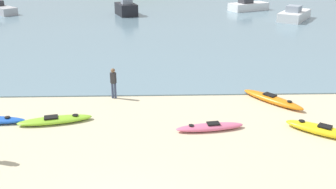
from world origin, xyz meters
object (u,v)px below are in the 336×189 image
Objects in this scene: kayak_on_sand_1 at (55,120)px; moored_boat_1 at (248,6)px; person_near_waterline at (113,81)px; moored_boat_3 at (126,8)px; kayak_on_sand_4 at (321,130)px; kayak_on_sand_3 at (210,127)px; kayak_on_sand_0 at (272,99)px; moored_boat_2 at (294,15)px.

kayak_on_sand_1 is 0.66× the size of moored_boat_1.
person_near_waterline is at bearing 51.69° from kayak_on_sand_1.
moored_boat_3 is at bearing 92.51° from person_near_waterline.
kayak_on_sand_1 is at bearing -128.31° from person_near_waterline.
kayak_on_sand_4 is at bearing -7.15° from kayak_on_sand_1.
moored_boat_3 reaches higher than person_near_waterline.
moored_boat_1 is at bearing 12.10° from moored_boat_3.
person_near_waterline is at bearing 138.97° from kayak_on_sand_3.
kayak_on_sand_0 is 0.59× the size of moored_boat_2.
kayak_on_sand_4 is 31.89m from moored_boat_1.
moored_boat_1 is at bearing 63.50° from kayak_on_sand_1.
kayak_on_sand_0 is at bearing 11.44° from kayak_on_sand_1.
person_near_waterline is at bearing 154.17° from kayak_on_sand_4.
kayak_on_sand_3 is 0.59× the size of moored_boat_1.
moored_boat_3 is at bearing 108.96° from kayak_on_sand_4.
kayak_on_sand_0 is 7.83m from person_near_waterline.
moored_boat_1 is (8.50, 31.14, 0.42)m from kayak_on_sand_3.
kayak_on_sand_0 is 0.88× the size of moored_boat_3.
kayak_on_sand_1 is at bearing -168.56° from kayak_on_sand_0.
moored_boat_3 is (-5.39, 28.16, 0.66)m from kayak_on_sand_3.
kayak_on_sand_3 is at bearing -79.17° from moored_boat_3.
person_near_waterline reaches higher than kayak_on_sand_4.
kayak_on_sand_0 is at bearing -70.73° from moored_boat_3.
moored_boat_2 is at bearing 73.89° from kayak_on_sand_4.
moored_boat_3 is at bearing -167.90° from moored_boat_1.
kayak_on_sand_0 is at bearing -110.84° from moored_boat_2.
kayak_on_sand_1 is at bearing -116.50° from moored_boat_1.
kayak_on_sand_3 is at bearing -105.26° from moored_boat_1.
moored_boat_3 is (-1.07, 24.40, -0.09)m from person_near_waterline.
moored_boat_2 is (3.25, -6.40, 0.02)m from moored_boat_1.
kayak_on_sand_0 is 28.67m from moored_boat_1.
kayak_on_sand_0 is 0.95× the size of kayak_on_sand_1.
moored_boat_3 reaches higher than kayak_on_sand_0.
kayak_on_sand_1 is 1.19× the size of kayak_on_sand_4.
kayak_on_sand_4 is (1.02, -3.41, 0.01)m from kayak_on_sand_0.
moored_boat_1 is at bearing 116.91° from moored_boat_2.
moored_boat_3 reaches higher than moored_boat_1.
moored_boat_2 is at bearing 64.61° from kayak_on_sand_3.
kayak_on_sand_0 is 0.62× the size of moored_boat_1.
moored_boat_3 is (-17.13, 3.42, 0.22)m from moored_boat_2.
moored_boat_1 is at bearing 74.74° from kayak_on_sand_3.
kayak_on_sand_4 is at bearing -97.28° from moored_boat_1.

